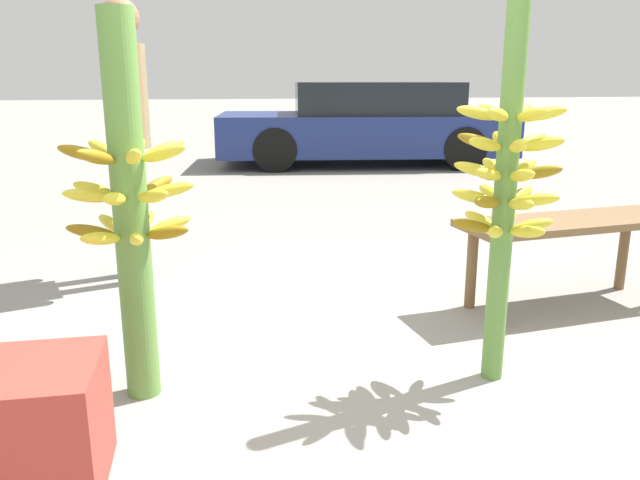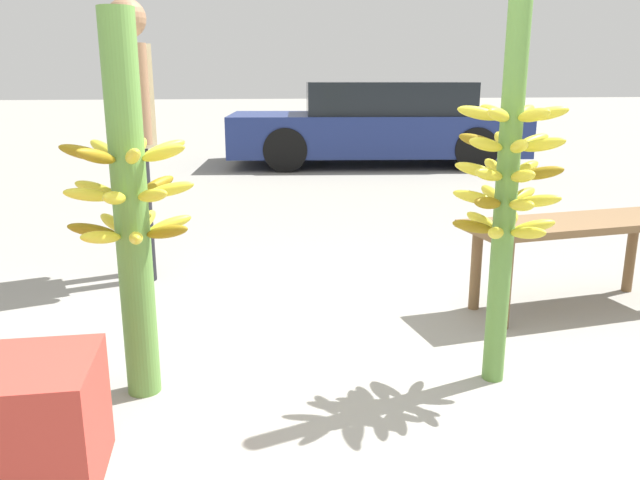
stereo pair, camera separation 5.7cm
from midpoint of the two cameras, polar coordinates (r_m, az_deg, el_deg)
The scene contains 7 objects.
ground_plane at distance 2.45m, azimuth 2.30°, elevation -16.59°, with size 80.00×80.00×0.00m, color gray.
banana_stalk_left at distance 2.52m, azimuth -16.28°, elevation 2.84°, with size 0.50×0.50×1.52m.
banana_stalk_center at distance 2.63m, azimuth 17.32°, elevation 5.01°, with size 0.43×0.43×1.64m.
vendor_person at distance 4.10m, azimuth -16.30°, elevation 11.03°, with size 0.29×0.57×1.73m.
market_bench at distance 3.74m, azimuth 22.85°, elevation 0.48°, with size 1.34×0.58×0.51m.
parked_car at distance 9.68m, azimuth 5.42°, elevation 10.50°, with size 4.51×2.32×1.22m.
produce_crate at distance 2.24m, azimuth -24.21°, elevation -15.09°, with size 0.42×0.42×0.42m.
Camera 2 is at (-0.39, -2.06, 1.27)m, focal length 35.00 mm.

